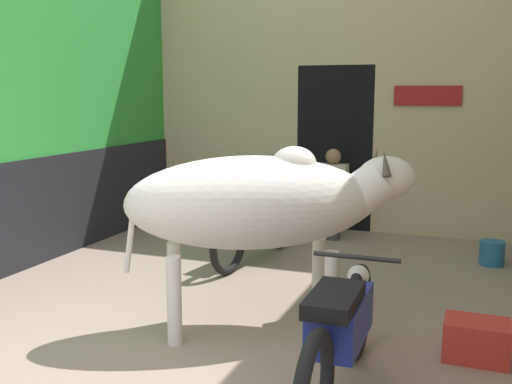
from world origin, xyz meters
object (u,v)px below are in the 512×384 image
cow (261,203)px  plastic_stool (305,216)px  shopkeeper_seated (332,191)px  motorcycle_near (340,330)px  bucket (492,253)px  motorcycle_far (257,223)px  crate (476,340)px

cow → plastic_stool: 3.38m
shopkeeper_seated → motorcycle_near: bearing=-75.5°
motorcycle_near → bucket: 3.52m
shopkeeper_seated → plastic_stool: shopkeeper_seated is taller
motorcycle_far → crate: (2.31, -1.77, -0.28)m
shopkeeper_seated → bucket: 2.07m
motorcycle_near → crate: 1.20m
shopkeeper_seated → motorcycle_far: bearing=-110.7°
cow → motorcycle_far: size_ratio=1.23×
motorcycle_near → bucket: bearing=75.3°
motorcycle_near → shopkeeper_seated: shopkeeper_seated is taller
shopkeeper_seated → bucket: bearing=-17.3°
motorcycle_near → bucket: size_ratio=7.25×
cow → crate: size_ratio=5.04×
motorcycle_near → plastic_stool: size_ratio=4.45×
cow → crate: (1.59, 0.03, -0.87)m
cow → shopkeeper_seated: cow is taller
crate → shopkeeper_seated: bearing=120.1°
motorcycle_far → bucket: size_ratio=6.94×
crate → bucket: 2.52m
motorcycle_far → bucket: (2.43, 0.74, -0.29)m
cow → motorcycle_far: cow is taller
motorcycle_far → crate: size_ratio=4.10×
motorcycle_far → shopkeeper_seated: 1.44m
cow → plastic_stool: (-0.59, 3.23, -0.79)m
bucket → plastic_stool: bearing=163.4°
motorcycle_near → bucket: (0.89, 3.39, -0.31)m
motorcycle_near → cow: bearing=134.3°
motorcycle_near → crate: motorcycle_near is taller
bucket → motorcycle_far: bearing=-163.0°
motorcycle_far → crate: bearing=-37.5°
shopkeeper_seated → bucket: size_ratio=4.36×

